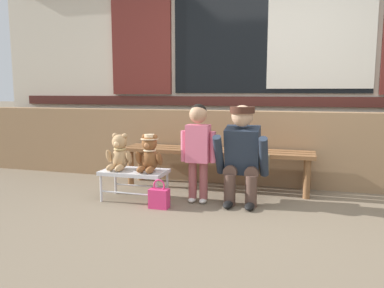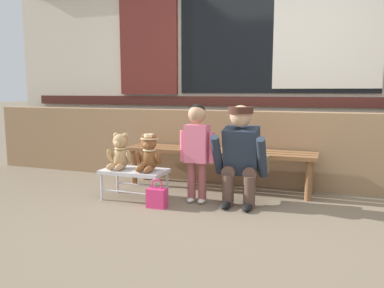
{
  "view_description": "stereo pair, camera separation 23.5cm",
  "coord_description": "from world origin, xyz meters",
  "views": [
    {
      "loc": [
        0.45,
        -2.99,
        1.08
      ],
      "look_at": [
        -0.62,
        0.64,
        0.55
      ],
      "focal_mm": 35.63,
      "sensor_mm": 36.0,
      "label": 1
    },
    {
      "loc": [
        0.67,
        -2.92,
        1.08
      ],
      "look_at": [
        -0.62,
        0.64,
        0.55
      ],
      "focal_mm": 35.63,
      "sensor_mm": 36.0,
      "label": 2
    }
  ],
  "objects": [
    {
      "name": "ground_plane",
      "position": [
        0.0,
        0.0,
        0.0
      ],
      "size": [
        60.0,
        60.0,
        0.0
      ],
      "primitive_type": "plane",
      "color": "#756651"
    },
    {
      "name": "brick_low_wall",
      "position": [
        0.0,
        1.43,
        0.42
      ],
      "size": [
        7.48,
        0.25,
        0.85
      ],
      "primitive_type": "cube",
      "color": "#997551",
      "rests_on": "ground"
    },
    {
      "name": "shop_facade",
      "position": [
        0.0,
        1.94,
        1.87
      ],
      "size": [
        7.63,
        0.26,
        3.73
      ],
      "color": "beige",
      "rests_on": "ground"
    },
    {
      "name": "wooden_bench_long",
      "position": [
        -0.47,
        1.06,
        0.37
      ],
      "size": [
        2.1,
        0.4,
        0.44
      ],
      "color": "brown",
      "rests_on": "ground"
    },
    {
      "name": "small_display_bench",
      "position": [
        -1.15,
        0.39,
        0.27
      ],
      "size": [
        0.64,
        0.36,
        0.3
      ],
      "color": "silver",
      "rests_on": "ground"
    },
    {
      "name": "teddy_bear_plain",
      "position": [
        -1.31,
        0.39,
        0.46
      ],
      "size": [
        0.28,
        0.26,
        0.36
      ],
      "color": "tan",
      "rests_on": "small_display_bench"
    },
    {
      "name": "teddy_bear_with_hat",
      "position": [
        -0.99,
        0.39,
        0.47
      ],
      "size": [
        0.28,
        0.27,
        0.36
      ],
      "color": "brown",
      "rests_on": "small_display_bench"
    },
    {
      "name": "child_standing",
      "position": [
        -0.52,
        0.49,
        0.59
      ],
      "size": [
        0.35,
        0.18,
        0.96
      ],
      "color": "#994C4C",
      "rests_on": "ground"
    },
    {
      "name": "adult_crouching",
      "position": [
        -0.09,
        0.56,
        0.48
      ],
      "size": [
        0.5,
        0.49,
        0.95
      ],
      "color": "brown",
      "rests_on": "ground"
    },
    {
      "name": "handbag_on_ground",
      "position": [
        -0.81,
        0.21,
        0.1
      ],
      "size": [
        0.18,
        0.11,
        0.27
      ],
      "color": "#E53370",
      "rests_on": "ground"
    }
  ]
}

